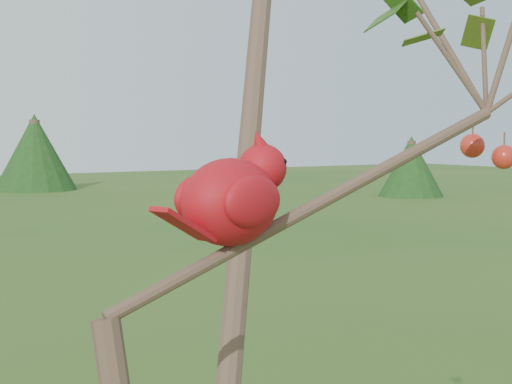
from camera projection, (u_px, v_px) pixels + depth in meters
crabapple_tree at (212, 178)px, 0.85m from camera, size 2.35×2.05×2.95m
cardinal at (234, 197)px, 1.00m from camera, size 0.23×0.14×0.16m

